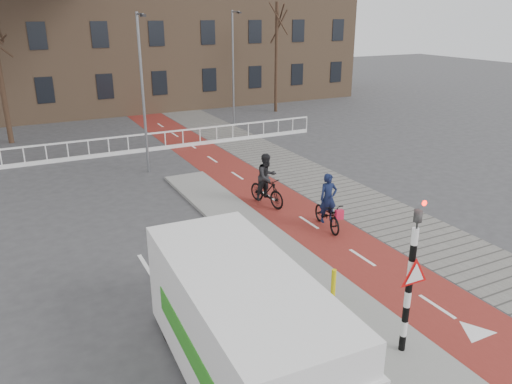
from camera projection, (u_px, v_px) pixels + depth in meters
name	position (u px, v px, depth m)	size (l,w,h in m)	color
ground	(365.00, 302.00, 12.82)	(120.00, 120.00, 0.00)	#38383A
bike_lane	(247.00, 182.00, 21.83)	(2.50, 60.00, 0.01)	maroon
sidewalk	(301.00, 173.00, 23.03)	(3.00, 60.00, 0.01)	slate
curb_island	(267.00, 245.00, 15.85)	(1.80, 16.00, 0.12)	gray
traffic_signal	(411.00, 274.00, 10.19)	(0.80, 0.80, 3.68)	black
bollard	(333.00, 285.00, 12.52)	(0.12, 0.12, 0.88)	#D3C10B
cyclist_near	(328.00, 210.00, 16.98)	(0.95, 1.95, 1.95)	black
cyclist_far	(267.00, 184.00, 18.96)	(1.00, 1.98, 2.04)	black
van	(242.00, 325.00, 9.72)	(2.46, 5.73, 2.43)	white
railing	(68.00, 155.00, 24.83)	(28.00, 0.10, 0.99)	silver
townhouse_row	(56.00, 0.00, 35.70)	(46.00, 10.00, 15.90)	#7F6047
tree_mid	(2.00, 84.00, 27.26)	(0.29, 0.29, 6.65)	#311F15
tree_right	(276.00, 59.00, 36.01)	(0.23, 0.23, 7.69)	#311F15
streetlight_near	(143.00, 96.00, 22.00)	(0.12, 0.12, 7.04)	slate
streetlight_right	(233.00, 69.00, 32.01)	(0.12, 0.12, 7.13)	slate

